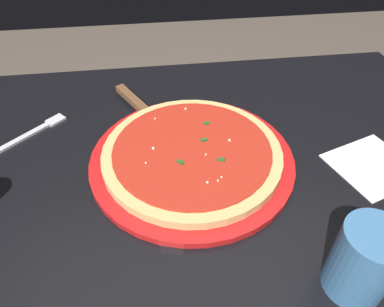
# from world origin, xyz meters

# --- Properties ---
(restaurant_table) EXTENTS (1.01, 0.74, 0.74)m
(restaurant_table) POSITION_xyz_m (0.00, 0.00, 0.59)
(restaurant_table) COLOR black
(restaurant_table) RESTS_ON ground_plane
(serving_plate) EXTENTS (0.37, 0.37, 0.01)m
(serving_plate) POSITION_xyz_m (0.06, -0.01, 0.75)
(serving_plate) COLOR red
(serving_plate) RESTS_ON restaurant_table
(pizza) EXTENTS (0.32, 0.32, 0.02)m
(pizza) POSITION_xyz_m (0.06, -0.01, 0.76)
(pizza) COLOR #DBB26B
(pizza) RESTS_ON serving_plate
(pizza_server) EXTENTS (0.14, 0.21, 0.01)m
(pizza_server) POSITION_xyz_m (0.14, -0.15, 0.76)
(pizza_server) COLOR silver
(pizza_server) RESTS_ON serving_plate
(cup_tall_drink) EXTENTS (0.08, 0.08, 0.11)m
(cup_tall_drink) POSITION_xyz_m (-0.12, 0.26, 0.80)
(cup_tall_drink) COLOR teal
(cup_tall_drink) RESTS_ON restaurant_table
(napkin_folded_right) EXTENTS (0.17, 0.17, 0.00)m
(napkin_folded_right) POSITION_xyz_m (-0.26, 0.05, 0.74)
(napkin_folded_right) COLOR white
(napkin_folded_right) RESTS_ON restaurant_table
(fork) EXTENTS (0.15, 0.14, 0.00)m
(fork) POSITION_xyz_m (0.37, -0.12, 0.74)
(fork) COLOR silver
(fork) RESTS_ON restaurant_table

